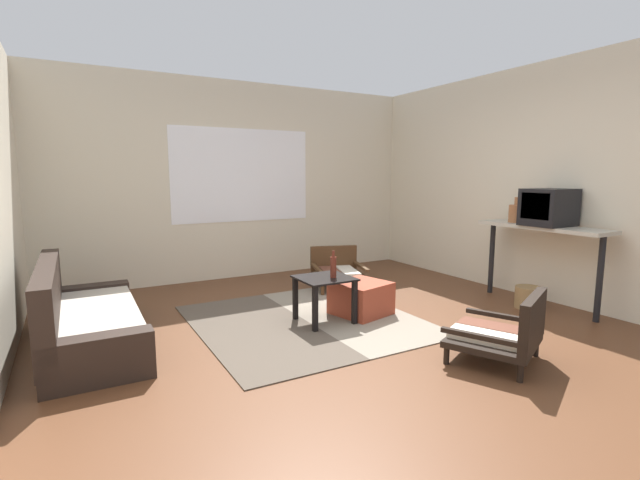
% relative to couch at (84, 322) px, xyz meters
% --- Properties ---
extents(ground_plane, '(7.80, 7.80, 0.00)m').
position_rel_couch_xyz_m(ground_plane, '(2.10, -1.10, -0.22)').
color(ground_plane, '#56331E').
extents(far_wall_with_window, '(5.60, 0.13, 2.70)m').
position_rel_couch_xyz_m(far_wall_with_window, '(2.10, 1.96, 1.13)').
color(far_wall_with_window, beige).
rests_on(far_wall_with_window, ground).
extents(side_wall_right, '(0.12, 6.60, 2.70)m').
position_rel_couch_xyz_m(side_wall_right, '(4.76, -0.80, 1.13)').
color(side_wall_right, beige).
rests_on(side_wall_right, ground).
extents(area_rug, '(2.06, 2.20, 0.01)m').
position_rel_couch_xyz_m(area_rug, '(1.93, -0.30, -0.22)').
color(area_rug, '#4C4238').
rests_on(area_rug, ground).
extents(couch, '(0.76, 1.81, 0.73)m').
position_rel_couch_xyz_m(couch, '(0.00, 0.00, 0.00)').
color(couch, black).
rests_on(couch, ground).
extents(coffee_table, '(0.51, 0.49, 0.45)m').
position_rel_couch_xyz_m(coffee_table, '(2.08, -0.42, 0.13)').
color(coffee_table, black).
rests_on(coffee_table, ground).
extents(armchair_by_window, '(0.77, 0.77, 0.51)m').
position_rel_couch_xyz_m(armchair_by_window, '(2.90, 0.68, 0.02)').
color(armchair_by_window, '#472D19').
rests_on(armchair_by_window, ground).
extents(armchair_striped_foreground, '(0.84, 0.83, 0.56)m').
position_rel_couch_xyz_m(armchair_striped_foreground, '(2.80, -1.93, 0.02)').
color(armchair_striped_foreground, black).
rests_on(armchair_striped_foreground, ground).
extents(ottoman_orange, '(0.61, 0.61, 0.34)m').
position_rel_couch_xyz_m(ottoman_orange, '(2.53, -0.40, -0.05)').
color(ottoman_orange, '#993D28').
rests_on(ottoman_orange, ground).
extents(console_shelf, '(0.40, 1.40, 0.90)m').
position_rel_couch_xyz_m(console_shelf, '(4.42, -1.09, 0.56)').
color(console_shelf, '#B2AD9E').
rests_on(console_shelf, ground).
extents(crt_television, '(0.47, 0.42, 0.39)m').
position_rel_couch_xyz_m(crt_television, '(4.42, -1.14, 0.87)').
color(crt_television, black).
rests_on(crt_television, console_shelf).
extents(clay_vase, '(0.18, 0.18, 0.29)m').
position_rel_couch_xyz_m(clay_vase, '(4.42, -0.76, 0.79)').
color(clay_vase, '#935B38').
rests_on(clay_vase, console_shelf).
extents(glass_bottle, '(0.06, 0.06, 0.26)m').
position_rel_couch_xyz_m(glass_bottle, '(2.14, -0.48, 0.34)').
color(glass_bottle, '#5B2319').
rests_on(glass_bottle, coffee_table).
extents(wicker_basket, '(0.27, 0.27, 0.24)m').
position_rel_couch_xyz_m(wicker_basket, '(4.25, -1.09, -0.10)').
color(wicker_basket, olive).
rests_on(wicker_basket, ground).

